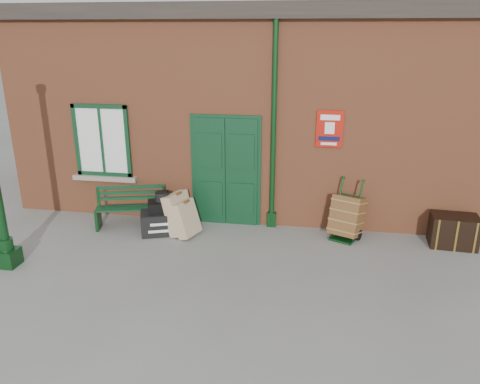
% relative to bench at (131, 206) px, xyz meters
% --- Properties ---
extents(ground, '(80.00, 80.00, 0.00)m').
position_rel_bench_xyz_m(ground, '(2.18, -0.99, -0.43)').
color(ground, gray).
rests_on(ground, ground).
extents(station_building, '(10.30, 4.30, 4.36)m').
position_rel_bench_xyz_m(station_building, '(2.17, 2.50, 1.73)').
color(station_building, '#A95936').
rests_on(station_building, ground).
extents(bench, '(1.44, 0.77, 0.86)m').
position_rel_bench_xyz_m(bench, '(0.00, 0.00, 0.00)').
color(bench, '#0E351D').
rests_on(bench, ground).
extents(houdini_trunk, '(1.00, 0.75, 0.44)m').
position_rel_bench_xyz_m(houdini_trunk, '(0.77, -0.23, -0.21)').
color(houdini_trunk, black).
rests_on(houdini_trunk, ground).
extents(strongbox, '(0.58, 0.50, 0.22)m').
position_rel_bench_xyz_m(strongbox, '(0.72, -0.23, 0.12)').
color(strongbox, black).
rests_on(strongbox, houdini_trunk).
extents(hatbox, '(0.34, 0.34, 0.18)m').
position_rel_bench_xyz_m(hatbox, '(0.75, -0.20, 0.32)').
color(hatbox, black).
rests_on(hatbox, strongbox).
extents(suitcase_back, '(0.58, 0.68, 0.83)m').
position_rel_bench_xyz_m(suitcase_back, '(1.06, -0.19, -0.01)').
color(suitcase_back, tan).
rests_on(suitcase_back, ground).
extents(suitcase_front, '(0.55, 0.62, 0.72)m').
position_rel_bench_xyz_m(suitcase_front, '(1.24, -0.29, -0.07)').
color(suitcase_front, tan).
rests_on(suitcase_front, ground).
extents(porter_trolley, '(0.75, 0.77, 1.14)m').
position_rel_bench_xyz_m(porter_trolley, '(4.30, 0.13, 0.01)').
color(porter_trolley, '#0D3414').
rests_on(porter_trolley, ground).
extents(dark_trunk, '(0.85, 0.58, 0.59)m').
position_rel_bench_xyz_m(dark_trunk, '(6.24, 0.11, -0.13)').
color(dark_trunk, black).
rests_on(dark_trunk, ground).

